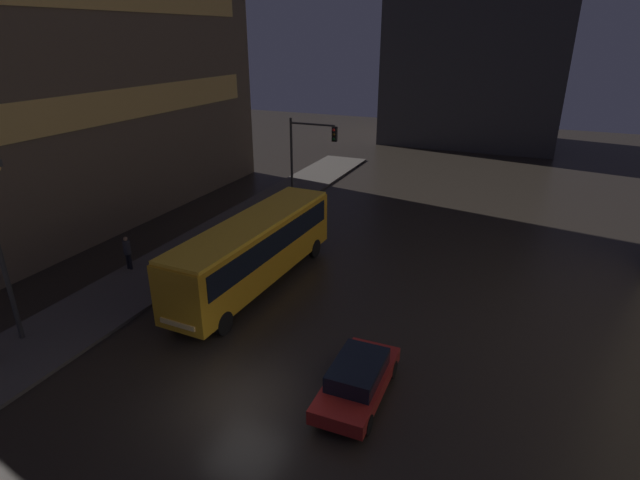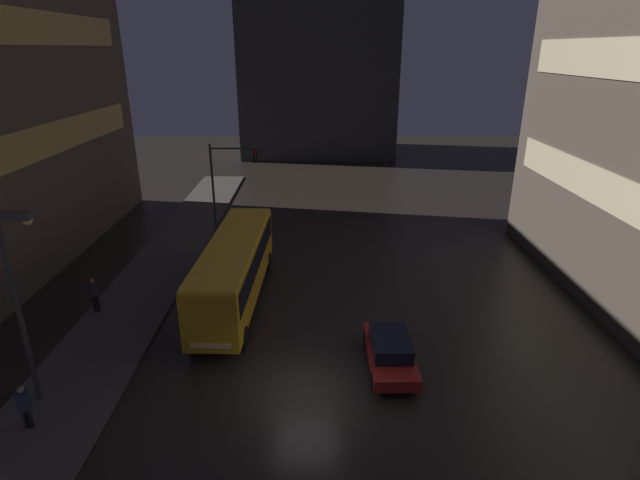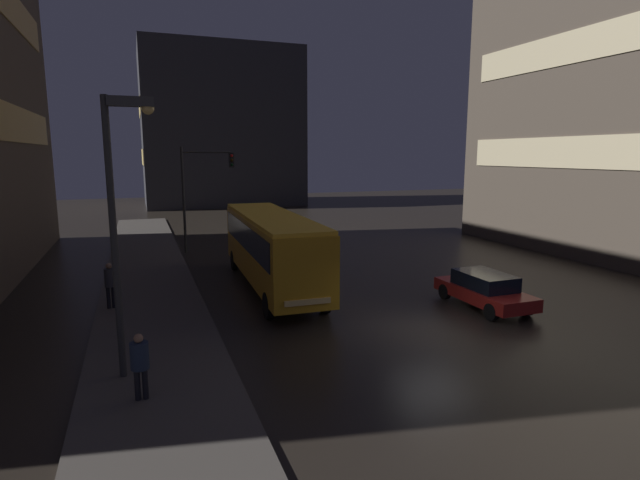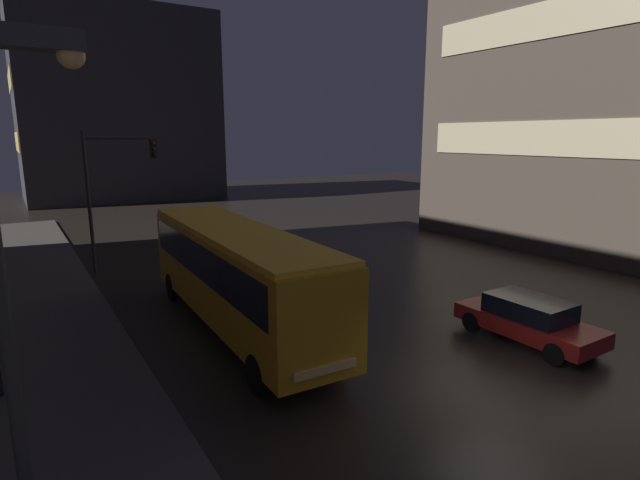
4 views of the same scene
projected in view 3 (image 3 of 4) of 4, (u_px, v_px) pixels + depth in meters
ground_plane at (433, 331)px, 17.15m from camera, size 120.00×120.00×0.00m
sidewalk_left at (149, 283)px, 23.34m from camera, size 4.00×48.00×0.15m
building_far_backdrop at (220, 128)px, 59.87m from camera, size 18.07×12.00×18.15m
bus_near at (271, 243)px, 22.37m from camera, size 2.81×11.36×3.36m
car_taxi at (484, 289)px, 19.77m from camera, size 1.88×4.33×1.38m
pedestrian_near at (140, 360)px, 11.92m from camera, size 0.52×0.52×1.66m
pedestrian_mid at (110, 281)px, 19.06m from camera, size 0.52×0.52×1.78m
traffic_light_main at (201, 182)px, 30.50m from camera, size 3.21×0.35×6.44m
street_lamp_sidewalk at (121, 194)px, 12.61m from camera, size 1.25×0.36×7.29m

